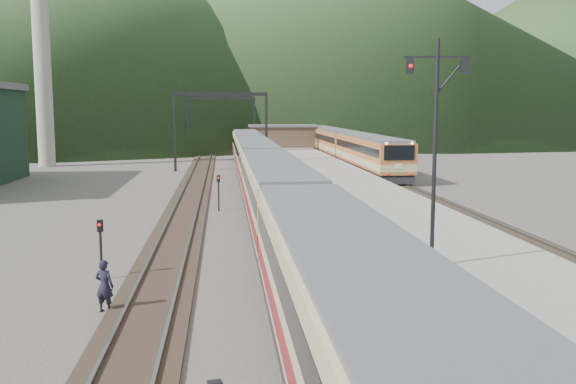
{
  "coord_description": "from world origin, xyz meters",
  "views": [
    {
      "loc": [
        -2.61,
        -10.86,
        6.4
      ],
      "look_at": [
        0.76,
        22.51,
        2.0
      ],
      "focal_mm": 40.0,
      "sensor_mm": 36.0,
      "label": 1
    }
  ],
  "objects": [
    {
      "name": "station_shed",
      "position": [
        5.6,
        78.0,
        2.57
      ],
      "size": [
        9.4,
        4.4,
        3.1
      ],
      "color": "#4F3D2E",
      "rests_on": "platform"
    },
    {
      "name": "smokestack",
      "position": [
        -22.0,
        62.0,
        15.0
      ],
      "size": [
        1.8,
        1.8,
        30.0
      ],
      "primitive_type": "cylinder",
      "color": "#9E998E",
      "rests_on": "ground"
    },
    {
      "name": "track_far",
      "position": [
        -5.0,
        40.0,
        0.07
      ],
      "size": [
        2.6,
        200.0,
        0.23
      ],
      "color": "black",
      "rests_on": "ground"
    },
    {
      "name": "short_signal_c",
      "position": [
        -7.23,
        13.22,
        1.46
      ],
      "size": [
        0.26,
        0.22,
        2.27
      ],
      "color": "black",
      "rests_on": "ground"
    },
    {
      "name": "gantry_near",
      "position": [
        -2.85,
        55.0,
        5.59
      ],
      "size": [
        9.55,
        0.25,
        8.0
      ],
      "color": "black",
      "rests_on": "ground"
    },
    {
      "name": "track_second",
      "position": [
        11.5,
        40.0,
        0.07
      ],
      "size": [
        2.6,
        200.0,
        0.23
      ],
      "color": "black",
      "rests_on": "ground"
    },
    {
      "name": "hill_a",
      "position": [
        -40.0,
        190.0,
        30.0
      ],
      "size": [
        180.0,
        180.0,
        60.0
      ],
      "primitive_type": "cone",
      "color": "#213F1D",
      "rests_on": "ground"
    },
    {
      "name": "platform",
      "position": [
        5.6,
        38.0,
        0.5
      ],
      "size": [
        8.0,
        100.0,
        1.0
      ],
      "primitive_type": "cube",
      "color": "gray",
      "rests_on": "ground"
    },
    {
      "name": "hill_b",
      "position": [
        30.0,
        230.0,
        37.5
      ],
      "size": [
        220.0,
        220.0,
        75.0
      ],
      "primitive_type": "cone",
      "color": "#213F1D",
      "rests_on": "ground"
    },
    {
      "name": "signal_mast",
      "position": [
        4.48,
        10.12,
        5.65
      ],
      "size": [
        2.19,
        0.48,
        7.68
      ],
      "color": "black",
      "rests_on": "platform"
    },
    {
      "name": "worker",
      "position": [
        -6.39,
        9.22,
        0.85
      ],
      "size": [
        0.72,
        0.6,
        1.69
      ],
      "primitive_type": "imported",
      "rotation": [
        0.0,
        0.0,
        2.77
      ],
      "color": "black",
      "rests_on": "ground"
    },
    {
      "name": "short_signal_b",
      "position": [
        -2.94,
        28.91,
        1.46
      ],
      "size": [
        0.22,
        0.16,
        2.27
      ],
      "color": "black",
      "rests_on": "ground"
    },
    {
      "name": "gantry_far",
      "position": [
        -2.85,
        80.0,
        5.59
      ],
      "size": [
        9.55,
        0.25,
        8.0
      ],
      "color": "black",
      "rests_on": "ground"
    },
    {
      "name": "main_train",
      "position": [
        0.0,
        31.27,
        1.98
      ],
      "size": [
        2.86,
        78.54,
        3.5
      ],
      "color": "tan",
      "rests_on": "track_main"
    },
    {
      "name": "hill_c",
      "position": [
        110.0,
        210.0,
        25.0
      ],
      "size": [
        160.0,
        160.0,
        50.0
      ],
      "primitive_type": "cone",
      "color": "#213F1D",
      "rests_on": "ground"
    },
    {
      "name": "second_train",
      "position": [
        11.5,
        70.91,
        2.1
      ],
      "size": [
        3.06,
        62.66,
        3.73
      ],
      "color": "#BA6734",
      "rests_on": "track_second"
    },
    {
      "name": "track_main",
      "position": [
        0.0,
        40.0,
        0.07
      ],
      "size": [
        2.6,
        200.0,
        0.23
      ],
      "color": "black",
      "rests_on": "ground"
    }
  ]
}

